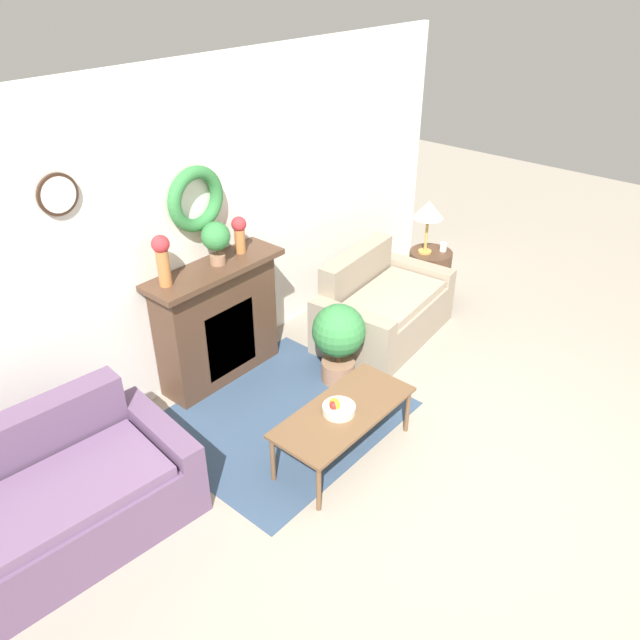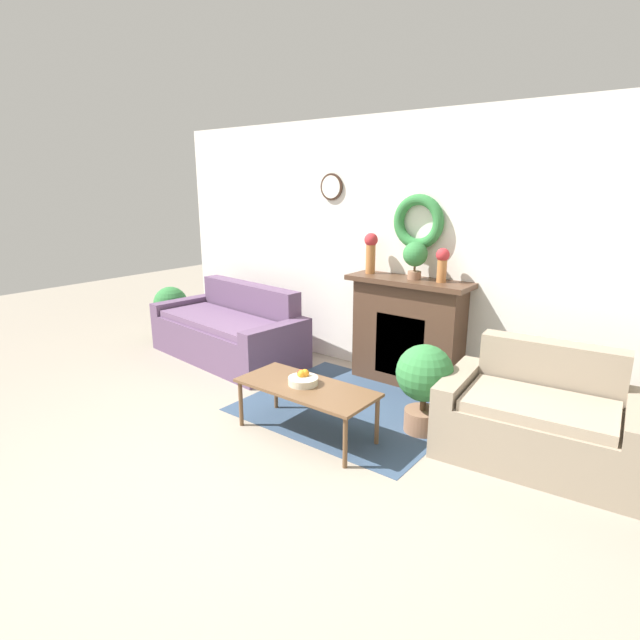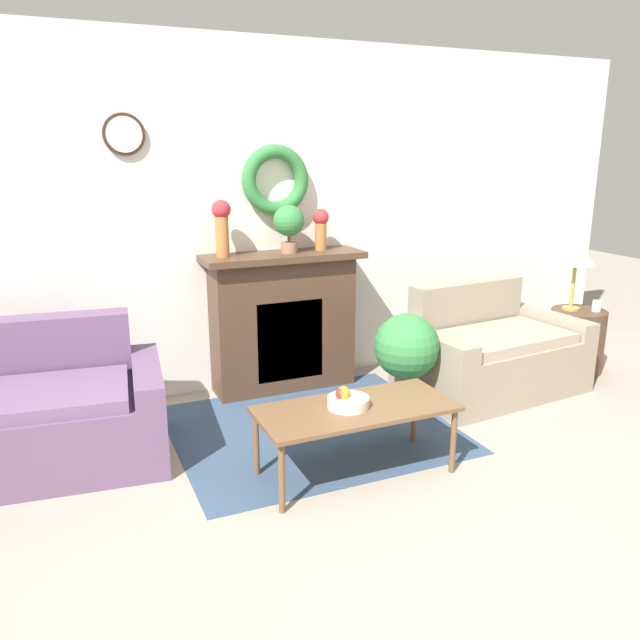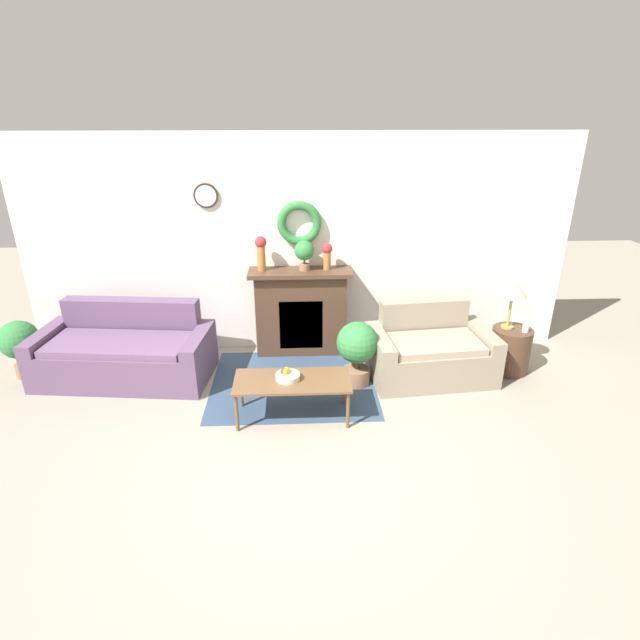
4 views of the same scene
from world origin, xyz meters
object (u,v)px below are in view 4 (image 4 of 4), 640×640
at_px(loveseat_right, 430,352).
at_px(mug, 526,328).
at_px(fireplace, 301,311).
at_px(fruit_bowl, 287,375).
at_px(vase_on_mantel_left, 261,251).
at_px(side_table_by_loveseat, 510,350).
at_px(table_lamp, 513,290).
at_px(coffee_table, 292,383).
at_px(potted_plant_on_mantel, 304,252).
at_px(potted_plant_floor_by_couch, 20,342).
at_px(vase_on_mantel_right, 327,254).
at_px(potted_plant_floor_by_loveseat, 357,347).
at_px(couch_left, 125,353).

relative_size(loveseat_right, mug, 15.95).
bearing_deg(fireplace, mug, -15.49).
relative_size(fruit_bowl, vase_on_mantel_left, 0.59).
height_order(loveseat_right, side_table_by_loveseat, loveseat_right).
bearing_deg(table_lamp, mug, -38.16).
xyz_separation_m(coffee_table, potted_plant_on_mantel, (0.16, 1.49, 0.95)).
bearing_deg(vase_on_mantel_left, potted_plant_floor_by_couch, -169.50).
relative_size(fireplace, side_table_by_loveseat, 2.32).
height_order(loveseat_right, vase_on_mantel_right, vase_on_mantel_right).
distance_m(side_table_by_loveseat, vase_on_mantel_right, 2.48).
bearing_deg(potted_plant_floor_by_loveseat, potted_plant_on_mantel, 123.92).
height_order(side_table_by_loveseat, potted_plant_floor_by_loveseat, potted_plant_floor_by_loveseat).
xyz_separation_m(coffee_table, side_table_by_loveseat, (2.59, 0.87, -0.12)).
distance_m(fruit_bowl, vase_on_mantel_left, 1.76).
relative_size(fruit_bowl, potted_plant_on_mantel, 0.67).
bearing_deg(side_table_by_loveseat, coffee_table, -161.51).
bearing_deg(coffee_table, fireplace, 86.02).
bearing_deg(vase_on_mantel_right, couch_left, -166.55).
height_order(fruit_bowl, vase_on_mantel_right, vase_on_mantel_right).
relative_size(couch_left, coffee_table, 1.75).
relative_size(side_table_by_loveseat, potted_plant_floor_by_couch, 0.78).
distance_m(table_lamp, potted_plant_floor_by_loveseat, 1.91).
relative_size(table_lamp, mug, 6.30).
relative_size(fireplace, vase_on_mantel_left, 3.01).
bearing_deg(potted_plant_floor_by_loveseat, mug, 4.16).
relative_size(couch_left, vase_on_mantel_left, 4.86).
xyz_separation_m(couch_left, mug, (4.65, -0.15, 0.28)).
bearing_deg(vase_on_mantel_right, potted_plant_floor_by_loveseat, -71.29).
bearing_deg(potted_plant_floor_by_loveseat, potted_plant_floor_by_couch, 174.85).
xyz_separation_m(coffee_table, table_lamp, (2.54, 0.91, 0.63)).
bearing_deg(table_lamp, fruit_bowl, -160.89).
bearing_deg(potted_plant_floor_by_loveseat, vase_on_mantel_right, 108.71).
bearing_deg(mug, fruit_bowl, -164.38).
relative_size(table_lamp, potted_plant_floor_by_loveseat, 0.77).
xyz_separation_m(table_lamp, vase_on_mantel_right, (-2.10, 0.60, 0.28)).
bearing_deg(couch_left, coffee_table, -19.65).
relative_size(side_table_by_loveseat, potted_plant_floor_by_loveseat, 0.72).
height_order(side_table_by_loveseat, mug, mug).
height_order(loveseat_right, vase_on_mantel_left, vase_on_mantel_left).
distance_m(fruit_bowl, potted_plant_floor_by_couch, 3.26).
xyz_separation_m(fruit_bowl, potted_plant_on_mantel, (0.21, 1.47, 0.87)).
bearing_deg(mug, vase_on_mantel_right, 162.25).
distance_m(vase_on_mantel_left, potted_plant_floor_by_loveseat, 1.66).
xyz_separation_m(fireplace, coffee_table, (-0.10, -1.51, -0.17)).
bearing_deg(vase_on_mantel_right, fruit_bowl, -107.95).
bearing_deg(coffee_table, potted_plant_floor_by_loveseat, 41.43).
distance_m(couch_left, potted_plant_on_mantel, 2.41).
height_order(loveseat_right, fruit_bowl, loveseat_right).
bearing_deg(potted_plant_floor_by_loveseat, table_lamp, 8.52).
bearing_deg(vase_on_mantel_left, loveseat_right, -19.71).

